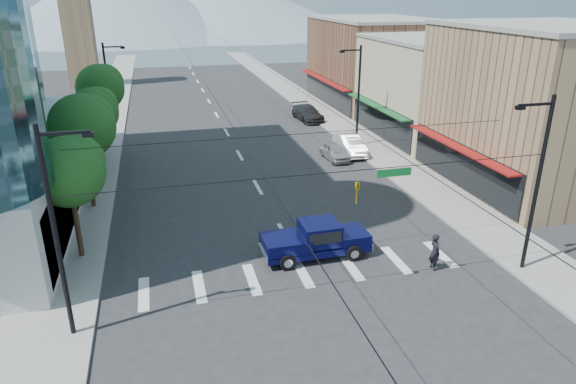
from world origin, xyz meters
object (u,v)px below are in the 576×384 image
Objects in this scene: pickup_truck at (315,239)px; parked_car_mid at (350,145)px; parked_car_near at (334,152)px; pedestrian at (435,252)px; parked_car_far at (308,113)px.

pickup_truck reaches higher than parked_car_mid.
parked_car_mid is at bearing 29.10° from parked_car_near.
parked_car_mid is at bearing 62.41° from pickup_truck.
pickup_truck is 6.17m from pedestrian.
parked_car_near is 2.13m from parked_car_mid.
pedestrian is 18.72m from parked_car_near.
pedestrian is (5.51, -2.79, -0.04)m from pickup_truck.
parked_car_mid is (1.80, 1.12, 0.15)m from parked_car_near.
parked_car_far is at bearing 92.10° from parked_car_mid.
parked_car_far is at bearing 73.08° from pickup_truck.
pickup_truck reaches higher than parked_car_far.
parked_car_near is 0.80× the size of parked_car_mid.
pedestrian is at bearing -27.99° from pickup_truck.
parked_car_far is (1.80, 14.04, 0.13)m from parked_car_near.
parked_car_far reaches higher than parked_car_near.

